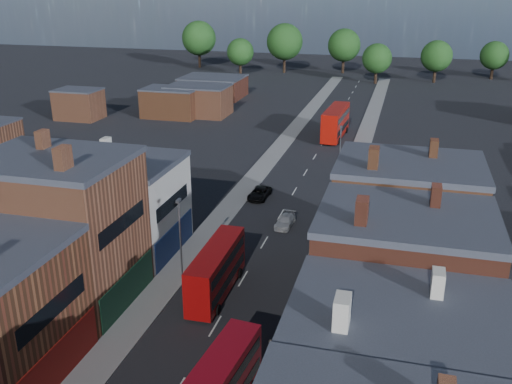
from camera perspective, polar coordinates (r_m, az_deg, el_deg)
The scene contains 9 objects.
pavement_west at distance 70.69m, azimuth -2.28°, elevation -1.05°, with size 3.00×200.00×0.12m, color gray.
pavement_east at distance 68.21m, azimuth 8.22°, elevation -2.08°, with size 3.00×200.00×0.12m, color gray.
lamp_post_2 at distance 51.18m, azimuth -7.59°, elevation -4.30°, with size 0.25×0.70×8.12m.
lamp_post_3 at distance 76.20m, azimuth 8.39°, elevation 4.04°, with size 0.25×0.70×8.12m.
bus_0 at distance 50.08m, azimuth -3.99°, elevation -7.75°, with size 2.63×10.11×4.36m.
bus_2 at distance 100.31m, azimuth 7.96°, elevation 6.96°, with size 3.54×12.32×5.27m.
car_2 at distance 71.94m, azimuth 0.34°, elevation -0.13°, with size 2.18×4.73×1.32m, color black.
car_3 at distance 64.02m, azimuth 2.94°, elevation -2.91°, with size 1.70×4.18×1.21m, color #B8B8B8.
ped_3 at distance 42.61m, azimuth 1.42°, elevation -15.50°, with size 1.01×0.46×1.72m, color #605952.
Camera 1 is at (13.25, -12.71, 26.03)m, focal length 40.00 mm.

